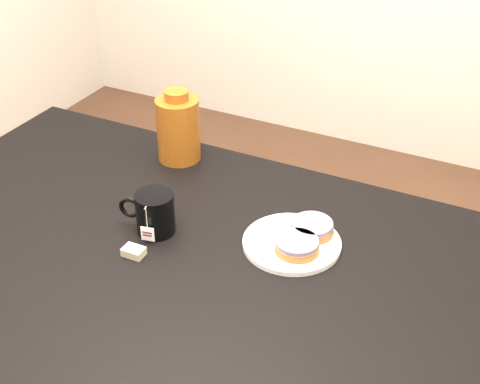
{
  "coord_description": "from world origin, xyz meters",
  "views": [
    {
      "loc": [
        0.62,
        -0.93,
        1.62
      ],
      "look_at": [
        0.06,
        0.19,
        0.81
      ],
      "focal_mm": 50.0,
      "sensor_mm": 36.0,
      "label": 1
    }
  ],
  "objects_px": {
    "table": "(176,284)",
    "bagel_package": "(178,128)",
    "teabag_pouch": "(134,252)",
    "plate": "(292,242)",
    "mug": "(154,213)",
    "bagel_front": "(297,245)",
    "bagel_back": "(312,228)"
  },
  "relations": [
    {
      "from": "bagel_back",
      "to": "teabag_pouch",
      "type": "bearing_deg",
      "value": -143.69
    },
    {
      "from": "mug",
      "to": "bagel_package",
      "type": "relative_size",
      "value": 0.71
    },
    {
      "from": "table",
      "to": "teabag_pouch",
      "type": "distance_m",
      "value": 0.12
    },
    {
      "from": "bagel_front",
      "to": "mug",
      "type": "xyz_separation_m",
      "value": [
        -0.31,
        -0.06,
        0.02
      ]
    },
    {
      "from": "plate",
      "to": "mug",
      "type": "xyz_separation_m",
      "value": [
        -0.29,
        -0.09,
        0.04
      ]
    },
    {
      "from": "table",
      "to": "bagel_front",
      "type": "relative_size",
      "value": 10.55
    },
    {
      "from": "bagel_back",
      "to": "teabag_pouch",
      "type": "xyz_separation_m",
      "value": [
        -0.31,
        -0.23,
        -0.02
      ]
    },
    {
      "from": "table",
      "to": "teabag_pouch",
      "type": "bearing_deg",
      "value": -150.07
    },
    {
      "from": "plate",
      "to": "bagel_package",
      "type": "bearing_deg",
      "value": 152.08
    },
    {
      "from": "bagel_back",
      "to": "bagel_package",
      "type": "relative_size",
      "value": 0.52
    },
    {
      "from": "mug",
      "to": "bagel_package",
      "type": "height_order",
      "value": "bagel_package"
    },
    {
      "from": "bagel_front",
      "to": "bagel_package",
      "type": "bearing_deg",
      "value": 150.64
    },
    {
      "from": "teabag_pouch",
      "to": "bagel_package",
      "type": "height_order",
      "value": "bagel_package"
    },
    {
      "from": "table",
      "to": "teabag_pouch",
      "type": "height_order",
      "value": "teabag_pouch"
    },
    {
      "from": "bagel_front",
      "to": "mug",
      "type": "distance_m",
      "value": 0.32
    },
    {
      "from": "table",
      "to": "mug",
      "type": "distance_m",
      "value": 0.16
    },
    {
      "from": "bagel_front",
      "to": "plate",
      "type": "bearing_deg",
      "value": 130.29
    },
    {
      "from": "table",
      "to": "mug",
      "type": "bearing_deg",
      "value": 146.03
    },
    {
      "from": "bagel_back",
      "to": "bagel_package",
      "type": "bearing_deg",
      "value": 158.79
    },
    {
      "from": "table",
      "to": "bagel_back",
      "type": "bearing_deg",
      "value": 38.05
    },
    {
      "from": "table",
      "to": "teabag_pouch",
      "type": "relative_size",
      "value": 31.11
    },
    {
      "from": "plate",
      "to": "mug",
      "type": "relative_size",
      "value": 1.57
    },
    {
      "from": "teabag_pouch",
      "to": "bagel_package",
      "type": "bearing_deg",
      "value": 107.66
    },
    {
      "from": "bagel_back",
      "to": "mug",
      "type": "bearing_deg",
      "value": -157.11
    },
    {
      "from": "mug",
      "to": "plate",
      "type": "bearing_deg",
      "value": 5.01
    },
    {
      "from": "bagel_back",
      "to": "teabag_pouch",
      "type": "distance_m",
      "value": 0.38
    },
    {
      "from": "table",
      "to": "bagel_package",
      "type": "bearing_deg",
      "value": 119.12
    },
    {
      "from": "mug",
      "to": "bagel_package",
      "type": "distance_m",
      "value": 0.33
    },
    {
      "from": "bagel_back",
      "to": "teabag_pouch",
      "type": "height_order",
      "value": "bagel_back"
    },
    {
      "from": "plate",
      "to": "teabag_pouch",
      "type": "xyz_separation_m",
      "value": [
        -0.28,
        -0.18,
        0.0
      ]
    },
    {
      "from": "mug",
      "to": "teabag_pouch",
      "type": "xyz_separation_m",
      "value": [
        0.01,
        -0.09,
        -0.04
      ]
    },
    {
      "from": "plate",
      "to": "teabag_pouch",
      "type": "bearing_deg",
      "value": -147.58
    }
  ]
}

